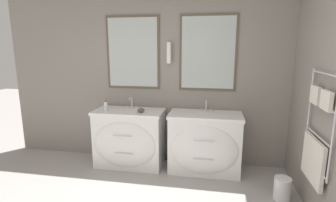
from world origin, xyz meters
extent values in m
cube|color=gray|center=(0.00, 2.33, 1.30)|extent=(5.11, 0.06, 2.60)
cube|color=brown|center=(-0.52, 2.29, 1.67)|extent=(0.82, 0.01, 1.08)
cube|color=#B2BCBA|center=(-0.52, 2.28, 1.67)|extent=(0.75, 0.01, 1.01)
cube|color=brown|center=(0.59, 2.29, 1.67)|extent=(0.82, 0.01, 1.08)
cube|color=#B2BCBA|center=(0.59, 2.28, 1.67)|extent=(0.75, 0.01, 1.01)
cylinder|color=white|center=(0.03, 2.24, 1.67)|extent=(0.07, 0.07, 0.30)
cube|color=silver|center=(0.03, 2.29, 1.67)|extent=(0.05, 0.02, 0.08)
cube|color=gray|center=(1.79, 1.03, 1.30)|extent=(0.06, 4.45, 2.60)
cylinder|color=silver|center=(1.72, 0.83, 1.05)|extent=(0.02, 0.02, 0.98)
cylinder|color=silver|center=(1.72, 1.45, 1.05)|extent=(0.02, 0.02, 0.98)
cylinder|color=silver|center=(1.72, 1.14, 1.52)|extent=(0.02, 0.62, 0.02)
cylinder|color=silver|center=(1.72, 1.14, 1.21)|extent=(0.02, 0.62, 0.02)
cylinder|color=silver|center=(1.72, 1.14, 0.90)|extent=(0.02, 0.62, 0.02)
cylinder|color=silver|center=(1.72, 1.14, 0.59)|extent=(0.02, 0.62, 0.02)
cube|color=silver|center=(1.70, 1.14, 0.64)|extent=(0.04, 0.52, 0.45)
cube|color=silver|center=(1.70, 1.00, 1.29)|extent=(0.04, 0.21, 0.18)
cube|color=silver|center=(1.70, 1.28, 1.29)|extent=(0.04, 0.21, 0.18)
cube|color=white|center=(-0.52, 2.02, 0.40)|extent=(0.99, 0.49, 0.80)
ellipsoid|color=white|center=(-0.52, 1.77, 0.40)|extent=(0.91, 0.11, 0.68)
cube|color=white|center=(-0.52, 2.02, 0.83)|extent=(1.02, 0.52, 0.04)
ellipsoid|color=white|center=(-0.52, 2.00, 0.80)|extent=(0.39, 0.34, 0.10)
cylinder|color=silver|center=(-0.52, 1.71, 0.56)|extent=(0.27, 0.01, 0.01)
cylinder|color=silver|center=(-0.52, 1.71, 0.31)|extent=(0.27, 0.01, 0.01)
cube|color=white|center=(0.59, 2.02, 0.40)|extent=(0.99, 0.49, 0.80)
ellipsoid|color=white|center=(0.59, 1.77, 0.40)|extent=(0.91, 0.11, 0.68)
cube|color=white|center=(0.59, 2.02, 0.83)|extent=(1.02, 0.52, 0.04)
ellipsoid|color=white|center=(0.59, 2.00, 0.80)|extent=(0.39, 0.34, 0.10)
cylinder|color=silver|center=(0.59, 1.71, 0.56)|extent=(0.27, 0.01, 0.01)
cylinder|color=silver|center=(0.59, 1.71, 0.31)|extent=(0.27, 0.01, 0.01)
cylinder|color=silver|center=(-0.52, 2.16, 0.93)|extent=(0.02, 0.02, 0.17)
cylinder|color=silver|center=(-0.52, 2.11, 1.01)|extent=(0.02, 0.10, 0.02)
cylinder|color=silver|center=(-0.59, 2.16, 0.87)|extent=(0.03, 0.03, 0.04)
cylinder|color=silver|center=(-0.45, 2.16, 0.87)|extent=(0.03, 0.03, 0.04)
cylinder|color=silver|center=(0.59, 2.16, 0.93)|extent=(0.02, 0.02, 0.17)
cylinder|color=silver|center=(0.59, 2.11, 1.01)|extent=(0.02, 0.10, 0.02)
cylinder|color=silver|center=(0.52, 2.16, 0.87)|extent=(0.03, 0.03, 0.04)
cylinder|color=silver|center=(0.66, 2.16, 0.87)|extent=(0.03, 0.03, 0.04)
cylinder|color=silver|center=(-0.85, 1.94, 0.91)|extent=(0.05, 0.05, 0.13)
cylinder|color=red|center=(-0.85, 1.94, 0.99)|extent=(0.03, 0.03, 0.02)
ellipsoid|color=#4C4742|center=(-0.32, 1.94, 0.88)|extent=(0.10, 0.10, 0.06)
cylinder|color=silver|center=(1.52, 1.44, 0.14)|extent=(0.19, 0.19, 0.27)
torus|color=silver|center=(1.52, 1.44, 0.27)|extent=(0.20, 0.20, 0.01)
camera|label=1|loc=(0.70, -1.54, 1.77)|focal=28.00mm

